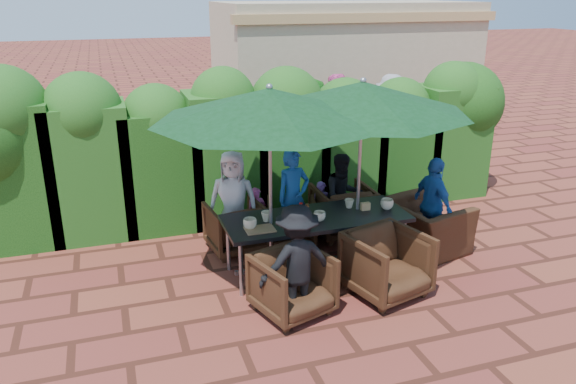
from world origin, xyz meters
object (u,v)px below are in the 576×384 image
object	(u,v)px
chair_end_right	(425,218)
chair_far_left	(236,225)
chair_near_left	(293,281)
chair_far_right	(343,208)
umbrella_left	(269,105)
dining_table	(316,222)
chair_far_mid	(292,220)
chair_near_right	(387,261)
umbrella_right	(362,98)

from	to	relation	value
chair_end_right	chair_far_left	bearing A→B (deg)	59.77
chair_near_left	chair_far_right	bearing A→B (deg)	34.94
chair_far_right	chair_near_left	world-z (taller)	chair_far_right
umbrella_left	chair_end_right	bearing A→B (deg)	3.44
dining_table	chair_far_left	size ratio (longest dim) A/B	3.09
umbrella_left	chair_end_right	size ratio (longest dim) A/B	2.60
umbrella_left	chair_far_mid	xyz separation A→B (m)	(0.58, 0.92, -1.86)
umbrella_left	chair_far_right	world-z (taller)	umbrella_left
chair_far_mid	chair_end_right	xyz separation A→B (m)	(1.70, -0.79, 0.11)
chair_far_right	chair_near_right	world-z (taller)	chair_near_right
chair_far_left	chair_near_right	size ratio (longest dim) A/B	0.88
chair_far_mid	chair_far_right	distance (m)	0.81
chair_near_right	chair_end_right	world-z (taller)	chair_end_right
dining_table	chair_far_left	xyz separation A→B (m)	(-0.85, 0.90, -0.30)
umbrella_right	chair_end_right	world-z (taller)	umbrella_right
umbrella_right	chair_far_right	size ratio (longest dim) A/B	3.24
chair_near_left	umbrella_right	bearing A→B (deg)	20.66
chair_near_left	chair_far_left	bearing A→B (deg)	79.77
dining_table	umbrella_right	world-z (taller)	umbrella_right
chair_far_mid	chair_far_left	bearing A→B (deg)	15.17
dining_table	umbrella_right	bearing A→B (deg)	7.29
dining_table	chair_near_left	distance (m)	1.12
chair_end_right	chair_near_left	bearing A→B (deg)	100.83
dining_table	umbrella_right	distance (m)	1.66
chair_near_right	chair_end_right	xyz separation A→B (m)	(1.09, 0.95, 0.03)
chair_far_left	chair_near_left	distance (m)	1.81
umbrella_left	umbrella_right	world-z (taller)	same
chair_near_right	chair_far_left	bearing A→B (deg)	114.34
dining_table	chair_end_right	bearing A→B (deg)	3.89
chair_far_left	chair_near_right	world-z (taller)	chair_near_right
umbrella_left	chair_far_right	size ratio (longest dim) A/B	3.32
umbrella_left	chair_far_right	distance (m)	2.47
umbrella_right	chair_far_right	world-z (taller)	umbrella_right
chair_end_right	umbrella_right	bearing A→B (deg)	79.09
umbrella_left	chair_end_right	world-z (taller)	umbrella_left
umbrella_left	chair_far_mid	world-z (taller)	umbrella_left
umbrella_right	chair_far_mid	bearing A→B (deg)	127.76
chair_far_left	chair_near_right	distance (m)	2.26
chair_far_mid	umbrella_right	bearing A→B (deg)	143.31
chair_far_right	chair_near_left	bearing A→B (deg)	53.45
umbrella_right	chair_far_left	xyz separation A→B (m)	(-1.46, 0.83, -1.83)
umbrella_left	chair_far_right	bearing A→B (deg)	34.67
chair_far_left	chair_far_mid	world-z (taller)	chair_far_left
chair_near_right	chair_far_mid	bearing A→B (deg)	94.34
dining_table	umbrella_left	bearing A→B (deg)	-177.78
umbrella_right	chair_near_left	bearing A→B (deg)	-141.63
dining_table	umbrella_left	world-z (taller)	umbrella_left
dining_table	umbrella_left	distance (m)	1.65
umbrella_left	chair_far_right	xyz separation A→B (m)	(1.39, 0.96, -1.80)
chair_far_mid	chair_near_right	bearing A→B (deg)	125.01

